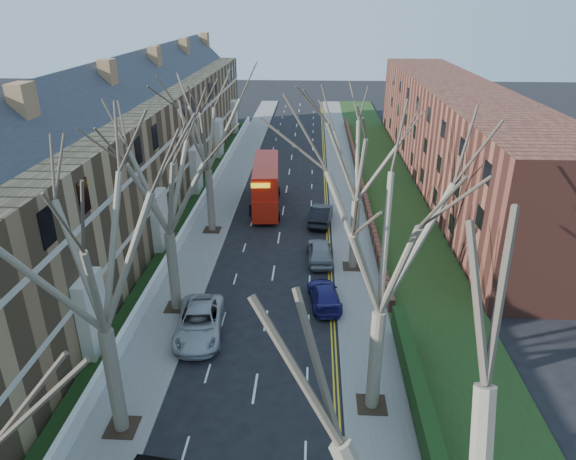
# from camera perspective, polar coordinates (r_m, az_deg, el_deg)

# --- Properties ---
(pavement_left) EXTENTS (3.00, 102.00, 0.12)m
(pavement_left) POSITION_cam_1_polar(r_m,az_deg,el_deg) (53.85, -6.57, 4.70)
(pavement_left) COLOR slate
(pavement_left) RESTS_ON ground
(pavement_right) EXTENTS (3.00, 102.00, 0.12)m
(pavement_right) POSITION_cam_1_polar(r_m,az_deg,el_deg) (53.25, 6.32, 4.49)
(pavement_right) COLOR slate
(pavement_right) RESTS_ON ground
(terrace_left) EXTENTS (9.70, 78.00, 13.60)m
(terrace_left) POSITION_cam_1_polar(r_m,az_deg,el_deg) (46.79, -17.81, 7.76)
(terrace_left) COLOR olive
(terrace_left) RESTS_ON ground
(flats_right) EXTENTS (13.97, 54.00, 10.00)m
(flats_right) POSITION_cam_1_polar(r_m,az_deg,el_deg) (57.54, 17.99, 10.07)
(flats_right) COLOR brown
(flats_right) RESTS_ON ground
(front_wall_left) EXTENTS (0.30, 78.00, 1.00)m
(front_wall_left) POSITION_cam_1_polar(r_m,az_deg,el_deg) (46.62, -10.12, 2.10)
(front_wall_left) COLOR white
(front_wall_left) RESTS_ON ground
(grass_verge_right) EXTENTS (6.00, 102.00, 0.06)m
(grass_verge_right) POSITION_cam_1_polar(r_m,az_deg,el_deg) (53.69, 11.14, 4.44)
(grass_verge_right) COLOR #1D3914
(grass_verge_right) RESTS_ON ground
(tree_left_mid) EXTENTS (10.50, 10.50, 14.71)m
(tree_left_mid) POSITION_cam_1_polar(r_m,az_deg,el_deg) (20.73, -21.20, -0.86)
(tree_left_mid) COLOR brown
(tree_left_mid) RESTS_ON ground
(tree_left_far) EXTENTS (10.15, 10.15, 14.22)m
(tree_left_far) POSITION_cam_1_polar(r_m,az_deg,el_deg) (29.63, -13.75, 6.71)
(tree_left_far) COLOR brown
(tree_left_far) RESTS_ON ground
(tree_left_dist) EXTENTS (10.50, 10.50, 14.71)m
(tree_left_dist) POSITION_cam_1_polar(r_m,az_deg,el_deg) (40.84, -9.21, 12.19)
(tree_left_dist) COLOR brown
(tree_left_dist) RESTS_ON ground
(tree_right_mid) EXTENTS (10.50, 10.50, 14.71)m
(tree_right_mid) POSITION_cam_1_polar(r_m,az_deg,el_deg) (21.01, 10.95, 0.73)
(tree_right_mid) COLOR brown
(tree_right_mid) RESTS_ON ground
(tree_right_far) EXTENTS (10.15, 10.15, 14.22)m
(tree_right_far) POSITION_cam_1_polar(r_m,az_deg,el_deg) (34.33, 7.97, 9.50)
(tree_right_far) COLOR brown
(tree_right_far) RESTS_ON ground
(double_decker_bus) EXTENTS (3.05, 10.06, 4.19)m
(double_decker_bus) POSITION_cam_1_polar(r_m,az_deg,el_deg) (47.84, -2.44, 4.87)
(double_decker_bus) COLOR red
(double_decker_bus) RESTS_ON ground
(car_left_far) EXTENTS (3.16, 5.89, 1.57)m
(car_left_far) POSITION_cam_1_polar(r_m,az_deg,el_deg) (30.49, -9.83, -10.11)
(car_left_far) COLOR #A8A9AE
(car_left_far) RESTS_ON ground
(car_right_near) EXTENTS (2.40, 4.68, 1.30)m
(car_right_near) POSITION_cam_1_polar(r_m,az_deg,el_deg) (33.00, 4.06, -7.19)
(car_right_near) COLOR navy
(car_right_near) RESTS_ON ground
(car_right_mid) EXTENTS (2.07, 4.63, 1.55)m
(car_right_mid) POSITION_cam_1_polar(r_m,az_deg,el_deg) (38.19, 3.56, -2.37)
(car_right_mid) COLOR gray
(car_right_mid) RESTS_ON ground
(car_right_far) EXTENTS (2.27, 5.00, 1.59)m
(car_right_far) POSITION_cam_1_polar(r_m,az_deg,el_deg) (44.73, 3.68, 1.73)
(car_right_far) COLOR black
(car_right_far) RESTS_ON ground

